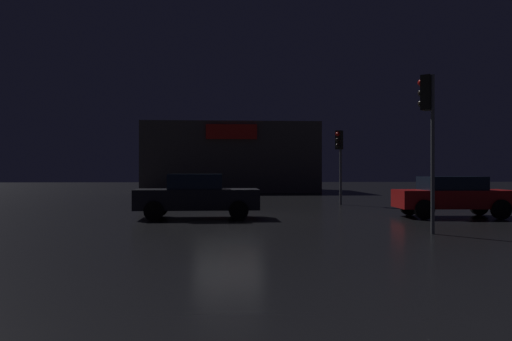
{
  "coord_description": "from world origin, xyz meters",
  "views": [
    {
      "loc": [
        -0.21,
        -19.45,
        1.71
      ],
      "look_at": [
        1.35,
        5.03,
        1.73
      ],
      "focal_mm": 36.53,
      "sensor_mm": 36.0,
      "label": 1
    }
  ],
  "objects_px": {
    "store_building": "(231,158)",
    "traffic_signal_main": "(339,150)",
    "traffic_signal_opposite": "(428,111)",
    "car_near": "(197,196)",
    "car_far": "(453,196)"
  },
  "relations": [
    {
      "from": "traffic_signal_main",
      "to": "car_far",
      "type": "relative_size",
      "value": 0.89
    },
    {
      "from": "store_building",
      "to": "car_near",
      "type": "bearing_deg",
      "value": -93.5
    },
    {
      "from": "car_near",
      "to": "traffic_signal_opposite",
      "type": "bearing_deg",
      "value": -37.35
    },
    {
      "from": "traffic_signal_main",
      "to": "car_near",
      "type": "height_order",
      "value": "traffic_signal_main"
    },
    {
      "from": "traffic_signal_main",
      "to": "store_building",
      "type": "bearing_deg",
      "value": 105.47
    },
    {
      "from": "car_far",
      "to": "traffic_signal_opposite",
      "type": "bearing_deg",
      "value": -120.74
    },
    {
      "from": "traffic_signal_opposite",
      "to": "car_near",
      "type": "distance_m",
      "value": 8.59
    },
    {
      "from": "traffic_signal_opposite",
      "to": "car_far",
      "type": "distance_m",
      "value": 6.25
    },
    {
      "from": "traffic_signal_main",
      "to": "car_far",
      "type": "xyz_separation_m",
      "value": [
        2.63,
        -7.16,
        -1.97
      ]
    },
    {
      "from": "car_near",
      "to": "car_far",
      "type": "height_order",
      "value": "car_near"
    },
    {
      "from": "traffic_signal_main",
      "to": "traffic_signal_opposite",
      "type": "xyz_separation_m",
      "value": [
        -0.28,
        -12.06,
        0.58
      ]
    },
    {
      "from": "store_building",
      "to": "traffic_signal_main",
      "type": "bearing_deg",
      "value": -74.53
    },
    {
      "from": "store_building",
      "to": "car_far",
      "type": "bearing_deg",
      "value": -73.21
    },
    {
      "from": "traffic_signal_opposite",
      "to": "car_near",
      "type": "xyz_separation_m",
      "value": [
        -6.53,
        4.98,
        -2.53
      ]
    },
    {
      "from": "traffic_signal_main",
      "to": "car_far",
      "type": "distance_m",
      "value": 7.88
    }
  ]
}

